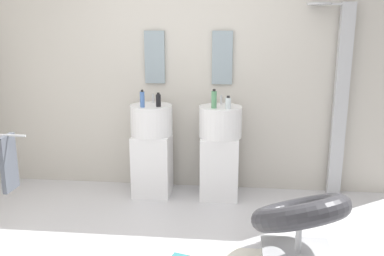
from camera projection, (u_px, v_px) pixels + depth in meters
The scene contains 12 objects.
rear_partition at pixel (189, 74), 4.60m from camera, with size 4.80×0.10×2.60m, color beige.
pedestal_sink_left at pixel (152, 148), 4.51m from camera, with size 0.45×0.45×1.10m.
pedestal_sink_right at pixel (220, 150), 4.43m from camera, with size 0.45×0.45×1.10m.
vanity_mirror_left at pixel (155, 57), 4.53m from camera, with size 0.22×0.03×0.57m, color #8C9EA8.
vanity_mirror_right at pixel (222, 58), 4.45m from camera, with size 0.22×0.03×0.57m, color #8C9EA8.
shower_column at pixel (339, 98), 4.37m from camera, with size 0.49×0.24×2.05m.
lounge_chair at pixel (300, 218), 3.24m from camera, with size 1.09×1.09×0.65m.
towel_rack at pixel (6, 165), 3.63m from camera, with size 0.37×0.22×0.95m.
soap_bottle_black at pixel (158, 100), 4.29m from camera, with size 0.05×0.05×0.15m.
soap_bottle_clear at pixel (228, 103), 4.18m from camera, with size 0.06×0.06×0.13m.
soap_bottle_blue at pixel (142, 99), 4.25m from camera, with size 0.05×0.05×0.18m.
soap_bottle_green at pixel (214, 99), 4.21m from camera, with size 0.06×0.06×0.19m.
Camera 1 is at (0.52, -2.93, 1.81)m, focal length 38.78 mm.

